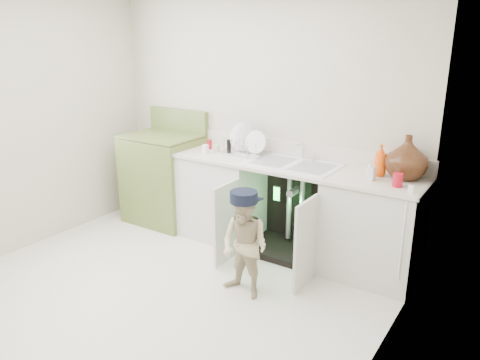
% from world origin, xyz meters
% --- Properties ---
extents(ground, '(3.50, 3.50, 0.00)m').
position_xyz_m(ground, '(0.00, 0.00, 0.00)').
color(ground, silver).
rests_on(ground, ground).
extents(room_shell, '(6.00, 5.50, 1.26)m').
position_xyz_m(room_shell, '(0.00, 0.00, 1.25)').
color(room_shell, beige).
rests_on(room_shell, ground).
extents(counter_run, '(2.44, 1.02, 1.27)m').
position_xyz_m(counter_run, '(0.60, 1.21, 0.48)').
color(counter_run, silver).
rests_on(counter_run, ground).
extents(avocado_stove, '(0.81, 0.65, 1.25)m').
position_xyz_m(avocado_stove, '(-1.05, 1.18, 0.52)').
color(avocado_stove, olive).
rests_on(avocado_stove, ground).
extents(repair_worker, '(0.46, 0.76, 0.89)m').
position_xyz_m(repair_worker, '(0.60, 0.30, 0.45)').
color(repair_worker, '#C9BB91').
rests_on(repair_worker, ground).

